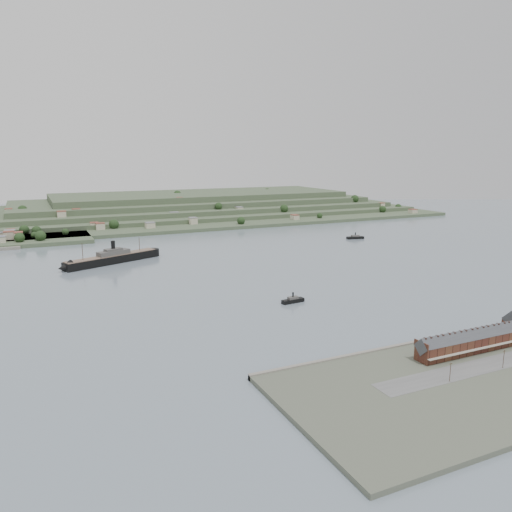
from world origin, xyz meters
name	(u,v)px	position (x,y,z in m)	size (l,w,h in m)	color
ground	(301,274)	(0.00, 0.00, 0.00)	(1400.00, 1400.00, 0.00)	slate
terrace_row	(468,342)	(-10.00, -168.02, 6.84)	(55.60, 9.80, 11.07)	#421E17
far_peninsula	(185,207)	(27.91, 393.10, 11.88)	(760.00, 309.00, 30.00)	#3A4C33
steamship	(110,259)	(-126.27, 100.03, 4.18)	(89.65, 44.78, 22.66)	black
tugboat	(293,300)	(-41.28, -61.97, 1.63)	(15.20, 5.46, 6.69)	black
ferry_east	(355,237)	(133.98, 115.34, 1.70)	(19.49, 8.74, 7.06)	black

